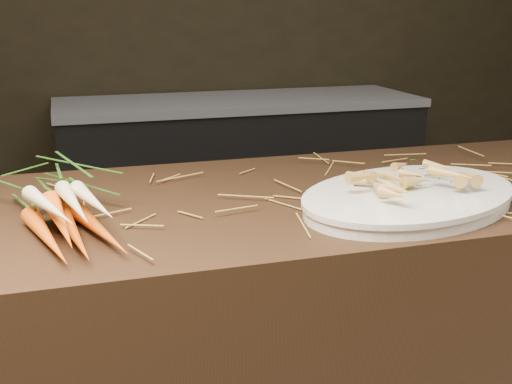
# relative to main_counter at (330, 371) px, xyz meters

# --- Properties ---
(main_counter) EXTENTS (2.40, 0.70, 0.90)m
(main_counter) POSITION_rel_main_counter_xyz_m (0.00, 0.00, 0.00)
(main_counter) COLOR black
(main_counter) RESTS_ON ground
(back_counter) EXTENTS (1.82, 0.62, 0.84)m
(back_counter) POSITION_rel_main_counter_xyz_m (0.30, 1.88, -0.03)
(back_counter) COLOR black
(back_counter) RESTS_ON ground
(straw_bedding) EXTENTS (1.40, 0.60, 0.02)m
(straw_bedding) POSITION_rel_main_counter_xyz_m (0.00, 0.00, 0.46)
(straw_bedding) COLOR olive
(straw_bedding) RESTS_ON main_counter
(root_veg_bunch) EXTENTS (0.23, 0.51, 0.09)m
(root_veg_bunch) POSITION_rel_main_counter_xyz_m (-0.59, -0.03, 0.49)
(root_veg_bunch) COLOR #EB4F05
(root_veg_bunch) RESTS_ON main_counter
(serving_platter) EXTENTS (0.60, 0.51, 0.03)m
(serving_platter) POSITION_rel_main_counter_xyz_m (0.09, -0.15, 0.46)
(serving_platter) COLOR white
(serving_platter) RESTS_ON main_counter
(roasted_veg_heap) EXTENTS (0.30, 0.26, 0.06)m
(roasted_veg_heap) POSITION_rel_main_counter_xyz_m (0.09, -0.15, 0.51)
(roasted_veg_heap) COLOR #AB7737
(roasted_veg_heap) RESTS_ON serving_platter
(serving_fork) EXTENTS (0.02, 0.19, 0.00)m
(serving_fork) POSITION_rel_main_counter_xyz_m (0.27, -0.10, 0.48)
(serving_fork) COLOR silver
(serving_fork) RESTS_ON serving_platter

